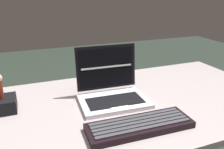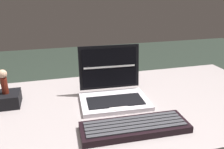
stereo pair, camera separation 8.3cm
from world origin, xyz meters
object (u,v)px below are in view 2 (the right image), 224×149
(external_keyboard, at_px, (135,127))
(figurine, at_px, (3,80))
(laptop_front, at_px, (113,90))
(coffee_mug, at_px, (104,71))
(figurine_stand, at_px, (7,99))

(external_keyboard, relative_size, figurine, 3.67)
(laptop_front, xyz_separation_m, coffee_mug, (0.01, 0.21, 0.01))
(external_keyboard, bearing_deg, figurine, 145.52)
(figurine_stand, height_order, figurine, figurine)
(figurine, bearing_deg, coffee_mug, 19.81)
(external_keyboard, distance_m, figurine, 0.51)
(coffee_mug, bearing_deg, figurine, -160.19)
(laptop_front, distance_m, coffee_mug, 0.21)
(external_keyboard, bearing_deg, figurine_stand, 145.52)
(figurine, bearing_deg, laptop_front, -8.58)
(laptop_front, bearing_deg, coffee_mug, 86.67)
(figurine_stand, relative_size, figurine, 1.03)
(laptop_front, bearing_deg, external_keyboard, -87.29)
(laptop_front, height_order, external_keyboard, laptop_front)
(laptop_front, height_order, figurine, laptop_front)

